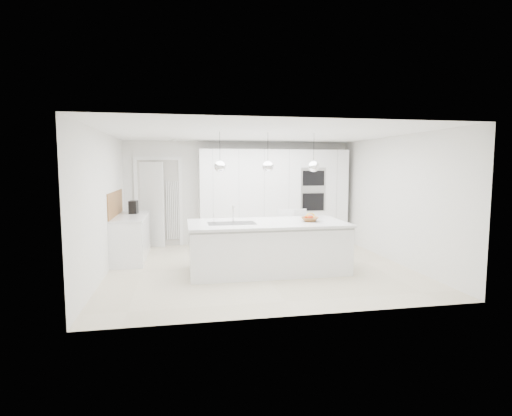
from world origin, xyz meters
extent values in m
plane|color=beige|center=(0.00, 0.00, 0.00)|extent=(5.50, 5.50, 0.00)
plane|color=silver|center=(0.00, 2.50, 1.25)|extent=(5.50, 0.00, 5.50)
plane|color=silver|center=(-2.75, 0.00, 1.25)|extent=(0.00, 5.00, 5.00)
plane|color=white|center=(0.00, 0.00, 2.50)|extent=(5.50, 5.50, 0.00)
cube|color=white|center=(0.80, 2.20, 1.15)|extent=(3.60, 0.60, 2.30)
cube|color=white|center=(-2.20, 2.42, 1.00)|extent=(0.76, 0.38, 2.00)
cube|color=white|center=(-2.45, 1.20, 0.43)|extent=(0.60, 1.80, 0.86)
cube|color=white|center=(-2.45, 1.20, 0.88)|extent=(0.62, 1.82, 0.04)
cube|color=olive|center=(-2.74, 1.20, 1.15)|extent=(0.02, 1.80, 0.50)
cube|color=white|center=(0.10, -0.30, 0.43)|extent=(2.80, 1.20, 0.86)
cube|color=white|center=(0.10, -0.25, 0.88)|extent=(2.84, 1.40, 0.04)
cylinder|color=white|center=(-0.50, -0.10, 1.05)|extent=(0.02, 0.02, 0.30)
sphere|color=white|center=(-0.75, -0.30, 1.90)|extent=(0.20, 0.20, 0.20)
sphere|color=white|center=(0.10, -0.30, 1.90)|extent=(0.20, 0.20, 0.20)
sphere|color=white|center=(0.95, -0.30, 1.90)|extent=(0.20, 0.20, 0.20)
imported|color=olive|center=(0.89, -0.32, 0.94)|extent=(0.42, 0.42, 0.08)
cube|color=black|center=(-2.43, 1.57, 1.04)|extent=(0.19, 0.27, 0.27)
sphere|color=red|center=(0.91, -0.32, 0.97)|extent=(0.08, 0.08, 0.08)
sphere|color=red|center=(0.84, -0.30, 0.97)|extent=(0.08, 0.08, 0.08)
sphere|color=red|center=(0.90, -0.30, 0.97)|extent=(0.07, 0.07, 0.07)
sphere|color=red|center=(0.86, -0.35, 0.97)|extent=(0.09, 0.09, 0.09)
torus|color=yellow|center=(0.90, -0.32, 1.01)|extent=(0.22, 0.16, 0.19)
camera|label=1|loc=(-1.42, -7.25, 1.91)|focal=28.00mm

